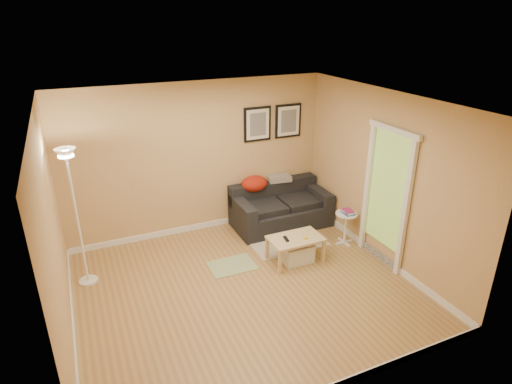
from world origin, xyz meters
The scene contains 24 objects.
floor centered at (0.00, 0.00, 0.00)m, with size 4.50×4.50×0.00m, color #A58046.
ceiling centered at (0.00, 0.00, 2.60)m, with size 4.50×4.50×0.00m, color white.
wall_back centered at (0.00, 2.00, 1.30)m, with size 4.50×4.50×0.00m, color tan.
wall_front centered at (0.00, -2.00, 1.30)m, with size 4.50×4.50×0.00m, color tan.
wall_left centered at (-2.25, 0.00, 1.30)m, with size 4.00×4.00×0.00m, color tan.
wall_right centered at (2.25, 0.00, 1.30)m, with size 4.00×4.00×0.00m, color tan.
baseboard_back centered at (0.00, 1.99, 0.05)m, with size 4.50×0.02×0.10m, color white.
baseboard_left centered at (-2.24, 0.00, 0.05)m, with size 0.02×4.00×0.10m, color white.
baseboard_right centered at (2.24, 0.00, 0.05)m, with size 0.02×4.00×0.10m, color white.
sofa centered at (1.35, 1.53, 0.38)m, with size 1.70×0.90×0.75m, color black, non-canonical shape.
red_throw centered at (0.95, 1.82, 0.77)m, with size 0.48×0.36×0.28m, color #B92D11, non-canonical shape.
plaid_throw centered at (1.46, 1.86, 0.78)m, with size 0.42×0.26×0.10m, color tan, non-canonical shape.
framed_print_left centered at (1.08, 1.98, 1.80)m, with size 0.50×0.04×0.60m, color black, non-canonical shape.
framed_print_right centered at (1.68, 1.98, 1.80)m, with size 0.50×0.04×0.60m, color black, non-canonical shape.
area_rug centered at (1.16, 0.95, 0.01)m, with size 1.25×0.85×0.01m, color beige.
green_runner centered at (0.04, 0.61, 0.01)m, with size 0.70×0.50×0.01m, color #668C4C.
coffee_table centered at (0.99, 0.35, 0.20)m, with size 0.82×0.50×0.41m, color #D6B782, non-canonical shape.
remote_control centered at (0.83, 0.36, 0.42)m, with size 0.05×0.16×0.02m, color black.
tape_roll centered at (1.11, 0.27, 0.42)m, with size 0.07×0.07×0.03m, color yellow.
storage_bin centered at (1.02, 0.34, 0.15)m, with size 0.48×0.35×0.29m, color white, non-canonical shape.
side_table centered at (2.02, 0.50, 0.28)m, with size 0.36×0.36×0.55m, color white, non-canonical shape.
book_stack centered at (2.04, 0.49, 0.59)m, with size 0.16×0.21×0.07m, color #2C4C86, non-canonical shape.
floor_lamp centered at (-2.00, 1.07, 0.95)m, with size 0.26×0.26×2.01m, color white, non-canonical shape.
doorway centered at (2.20, -0.15, 1.02)m, with size 0.12×1.01×2.13m, color white, non-canonical shape.
Camera 1 is at (-1.90, -4.64, 3.59)m, focal length 29.99 mm.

